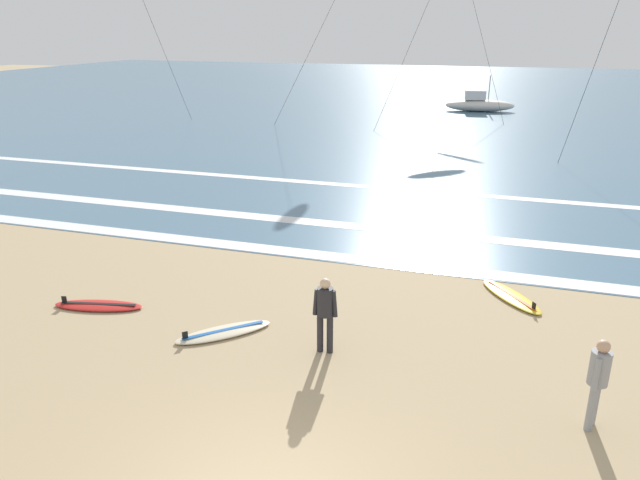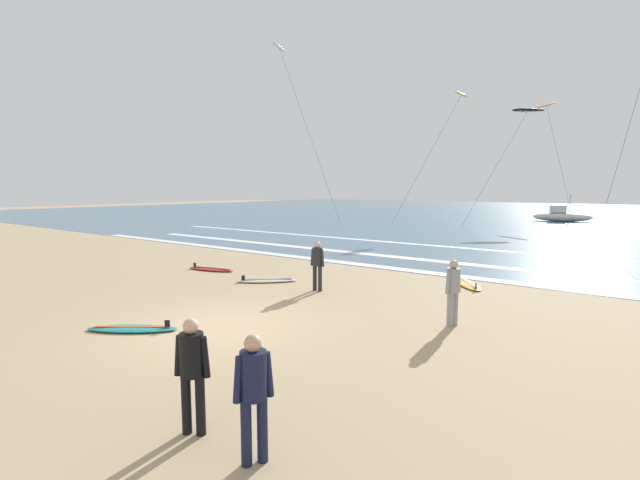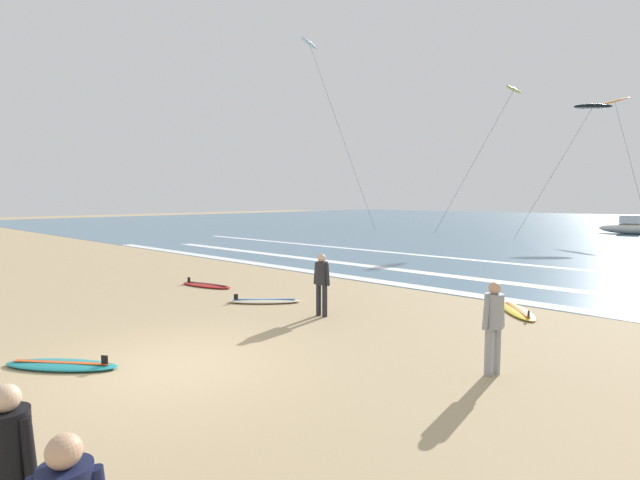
% 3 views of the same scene
% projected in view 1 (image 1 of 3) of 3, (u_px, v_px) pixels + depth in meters
% --- Properties ---
extents(ocean_surface, '(140.00, 90.00, 0.01)m').
position_uv_depth(ocean_surface, '(484.00, 96.00, 56.45)').
color(ocean_surface, slate).
rests_on(ocean_surface, ground).
extents(wave_foam_shoreline, '(44.45, 0.66, 0.01)m').
position_uv_depth(wave_foam_shoreline, '(393.00, 263.00, 16.45)').
color(wave_foam_shoreline, white).
rests_on(wave_foam_shoreline, ocean_surface).
extents(wave_foam_mid_break, '(40.44, 0.69, 0.01)m').
position_uv_depth(wave_foam_mid_break, '(425.00, 233.00, 18.86)').
color(wave_foam_mid_break, white).
rests_on(wave_foam_mid_break, ocean_surface).
extents(wave_foam_outer_break, '(45.21, 0.52, 0.01)m').
position_uv_depth(wave_foam_outer_break, '(398.00, 189.00, 23.97)').
color(wave_foam_outer_break, white).
rests_on(wave_foam_outer_break, ocean_surface).
extents(surfer_right_near, '(0.51, 0.32, 1.60)m').
position_uv_depth(surfer_right_near, '(325.00, 309.00, 11.70)').
color(surfer_right_near, '#232328').
rests_on(surfer_right_near, ground).
extents(surfer_left_near, '(0.32, 0.51, 1.60)m').
position_uv_depth(surfer_left_near, '(598.00, 376.00, 9.44)').
color(surfer_left_near, gray).
rests_on(surfer_left_near, ground).
extents(surfboard_left_pile, '(1.93, 1.89, 0.25)m').
position_uv_depth(surfboard_left_pile, '(223.00, 332.00, 12.69)').
color(surfboard_left_pile, beige).
rests_on(surfboard_left_pile, ground).
extents(surfboard_foreground_flat, '(1.76, 2.03, 0.25)m').
position_uv_depth(surfboard_foreground_flat, '(511.00, 296.00, 14.38)').
color(surfboard_foreground_flat, yellow).
rests_on(surfboard_foreground_flat, ground).
extents(surfboard_right_spare, '(2.18, 1.05, 0.25)m').
position_uv_depth(surfboard_right_spare, '(99.00, 305.00, 13.90)').
color(surfboard_right_spare, red).
rests_on(surfboard_right_spare, ground).
extents(offshore_boat, '(5.40, 2.48, 2.70)m').
position_uv_depth(offshore_boat, '(479.00, 104.00, 45.84)').
color(offshore_boat, beige).
rests_on(offshore_boat, ground).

